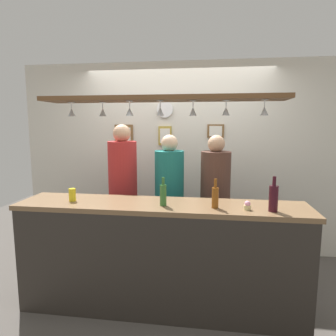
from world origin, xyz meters
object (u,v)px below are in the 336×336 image
at_px(person_left_red_shirt, 123,183).
at_px(bottle_beer_amber_tall, 215,197).
at_px(bottle_wine_dark_red, 273,198).
at_px(picture_frame_upper_small, 216,131).
at_px(picture_frame_crest, 165,136).
at_px(bottle_beer_green_import, 163,194).
at_px(cupcake, 247,206).
at_px(person_right_brown_shirt, 215,192).
at_px(picture_frame_caricature, 124,137).
at_px(person_middle_teal_shirt, 169,191).
at_px(wall_clock, 165,109).
at_px(drink_can, 72,195).

height_order(person_left_red_shirt, bottle_beer_amber_tall, person_left_red_shirt).
bearing_deg(bottle_beer_amber_tall, bottle_wine_dark_red, -4.27).
xyz_separation_m(bottle_beer_amber_tall, picture_frame_upper_small, (0.01, 1.49, 0.54)).
height_order(person_left_red_shirt, picture_frame_crest, person_left_red_shirt).
relative_size(person_left_red_shirt, bottle_beer_green_import, 6.79).
height_order(bottle_beer_green_import, bottle_beer_amber_tall, same).
xyz_separation_m(person_left_red_shirt, cupcake, (1.36, -0.84, 0.00)).
bearing_deg(picture_frame_upper_small, person_left_red_shirt, -148.54).
distance_m(person_right_brown_shirt, cupcake, 0.88).
relative_size(picture_frame_caricature, picture_frame_upper_small, 1.55).
xyz_separation_m(person_middle_teal_shirt, picture_frame_crest, (-0.15, 0.67, 0.62)).
xyz_separation_m(person_left_red_shirt, wall_clock, (0.41, 0.66, 0.90)).
xyz_separation_m(person_middle_teal_shirt, bottle_beer_green_import, (0.06, -0.81, 0.15)).
distance_m(person_right_brown_shirt, bottle_beer_green_import, 0.95).
bearing_deg(person_right_brown_shirt, bottle_beer_amber_tall, -90.96).
bearing_deg(drink_can, bottle_wine_dark_red, -2.64).
relative_size(cupcake, picture_frame_caricature, 0.23).
xyz_separation_m(person_middle_teal_shirt, cupcake, (0.79, -0.84, 0.08)).
bearing_deg(picture_frame_caricature, wall_clock, -0.61).
distance_m(cupcake, picture_frame_upper_small, 1.64).
relative_size(bottle_beer_green_import, picture_frame_upper_small, 1.18).
distance_m(picture_frame_caricature, picture_frame_upper_small, 1.27).
height_order(person_left_red_shirt, picture_frame_caricature, person_left_red_shirt).
bearing_deg(person_left_red_shirt, picture_frame_caricature, 104.51).
relative_size(person_left_red_shirt, picture_frame_upper_small, 8.03).
height_order(person_left_red_shirt, person_middle_teal_shirt, person_left_red_shirt).
distance_m(person_middle_teal_shirt, bottle_wine_dark_red, 1.33).
height_order(drink_can, picture_frame_upper_small, picture_frame_upper_small).
distance_m(bottle_beer_green_import, picture_frame_caricature, 1.73).
relative_size(bottle_beer_green_import, bottle_wine_dark_red, 0.87).
height_order(bottle_wine_dark_red, picture_frame_crest, picture_frame_crest).
bearing_deg(cupcake, person_right_brown_shirt, 107.34).
xyz_separation_m(cupcake, picture_frame_crest, (-0.95, 1.51, 0.54)).
relative_size(picture_frame_caricature, wall_clock, 1.55).
bearing_deg(cupcake, person_middle_teal_shirt, 133.45).
bearing_deg(picture_frame_upper_small, cupcake, -80.10).
distance_m(bottle_beer_amber_tall, picture_frame_upper_small, 1.58).
height_order(bottle_beer_green_import, cupcake, bottle_beer_green_import).
xyz_separation_m(person_left_red_shirt, bottle_wine_dark_red, (1.56, -0.86, 0.09)).
relative_size(picture_frame_crest, wall_clock, 1.18).
height_order(person_left_red_shirt, person_right_brown_shirt, person_left_red_shirt).
xyz_separation_m(person_right_brown_shirt, wall_clock, (-0.69, 0.66, 0.97)).
distance_m(bottle_beer_amber_tall, picture_frame_crest, 1.70).
bearing_deg(drink_can, picture_frame_caricature, 86.19).
xyz_separation_m(drink_can, picture_frame_upper_small, (1.36, 1.44, 0.58)).
distance_m(person_left_red_shirt, picture_frame_upper_small, 1.42).
bearing_deg(bottle_beer_green_import, picture_frame_crest, 98.05).
bearing_deg(person_middle_teal_shirt, wall_clock, 103.02).
distance_m(person_left_red_shirt, bottle_beer_green_import, 1.02).
bearing_deg(bottle_beer_amber_tall, cupcake, -3.69).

